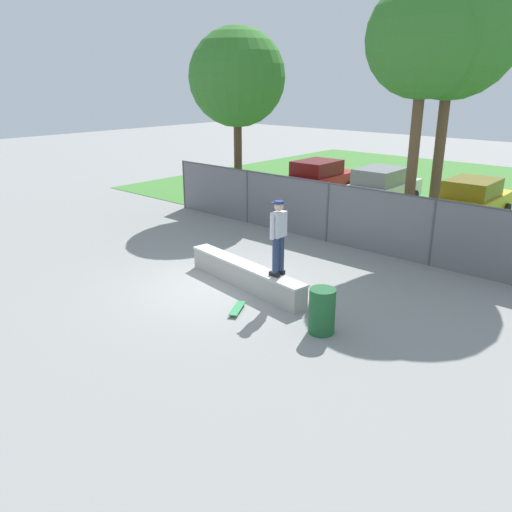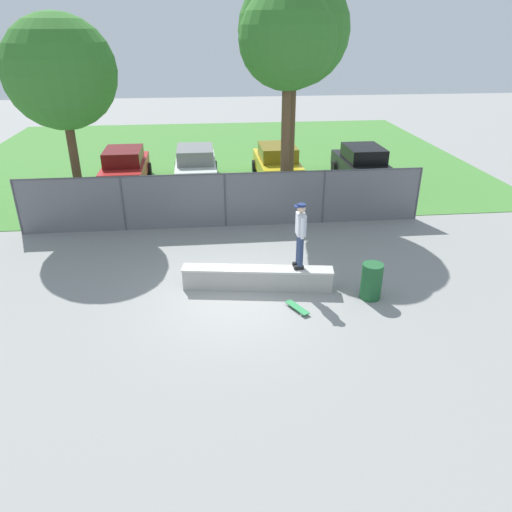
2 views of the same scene
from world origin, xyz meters
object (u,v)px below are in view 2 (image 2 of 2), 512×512
object	(u,v)px
car_white	(196,165)
concrete_ledge	(257,278)
skateboard	(297,308)
tree_near_left	(60,73)
skateboarder	(300,233)
tree_mid	(294,31)
car_red	(125,167)
trash_bin	(371,281)
car_black	(362,164)
tree_near_right	(288,40)
car_yellow	(277,162)

from	to	relation	value
car_white	concrete_ledge	bearing A→B (deg)	-80.34
skateboard	tree_near_left	size ratio (longest dim) A/B	0.11
skateboarder	tree_mid	xyz separation A→B (m)	(0.86, 6.85, 4.79)
car_red	trash_bin	distance (m)	13.62
skateboard	car_red	distance (m)	12.93
car_red	car_black	bearing A→B (deg)	-3.30
tree_mid	trash_bin	xyz separation A→B (m)	(0.96, -7.61, -5.95)
tree_mid	car_white	bearing A→B (deg)	137.08
skateboarder	car_red	distance (m)	12.01
tree_near_right	car_yellow	bearing A→B (deg)	85.12
concrete_ledge	car_white	size ratio (longest dim) A/B	0.99
skateboarder	tree_mid	distance (m)	8.41
car_yellow	tree_near_right	bearing A→B (deg)	-94.88
tree_near_left	car_black	world-z (taller)	tree_near_left
car_black	car_red	bearing A→B (deg)	176.70
concrete_ledge	car_white	world-z (taller)	car_white
concrete_ledge	tree_mid	size ratio (longest dim) A/B	0.49
tree_near_left	car_red	distance (m)	6.13
tree_mid	trash_bin	world-z (taller)	tree_mid
tree_near_right	car_black	xyz separation A→B (m)	(4.26, 3.89, -5.34)
tree_near_left	car_black	size ratio (longest dim) A/B	1.68
tree_near_right	skateboarder	bearing A→B (deg)	-94.87
skateboarder	skateboard	world-z (taller)	skateboarder
concrete_ledge	tree_near_left	xyz separation A→B (m)	(-5.99, 6.07, 4.87)
tree_near_right	tree_mid	distance (m)	1.13
skateboarder	tree_near_left	distance (m)	10.05
tree_near_left	car_white	world-z (taller)	tree_near_left
skateboarder	skateboard	size ratio (longest dim) A/B	2.30
skateboarder	tree_near_right	distance (m)	7.39
tree_mid	car_red	xyz separation A→B (m)	(-6.94, 3.48, -5.61)
tree_near_left	skateboard	bearing A→B (deg)	-46.79
concrete_ledge	skateboarder	size ratio (longest dim) A/B	2.27
skateboard	concrete_ledge	bearing A→B (deg)	125.53
tree_near_right	trash_bin	distance (m)	8.79
car_white	tree_mid	bearing A→B (deg)	-42.92
tree_mid	car_yellow	bearing A→B (deg)	89.67
skateboarder	trash_bin	distance (m)	2.29
skateboard	car_yellow	distance (m)	11.63
skateboard	tree_near_right	distance (m)	9.32
tree_mid	car_black	world-z (taller)	tree_mid
tree_near_left	tree_near_right	xyz separation A→B (m)	(7.63, -0.32, 0.99)
tree_mid	car_black	bearing A→B (deg)	36.27
car_white	car_black	bearing A→B (deg)	-4.76
car_yellow	trash_bin	size ratio (longest dim) A/B	4.24
car_white	trash_bin	bearing A→B (deg)	-66.99
tree_mid	car_yellow	world-z (taller)	tree_mid
skateboard	car_white	world-z (taller)	car_white
car_red	trash_bin	world-z (taller)	car_red
car_red	car_white	xyz separation A→B (m)	(3.18, 0.01, 0.00)
skateboard	car_black	distance (m)	12.01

